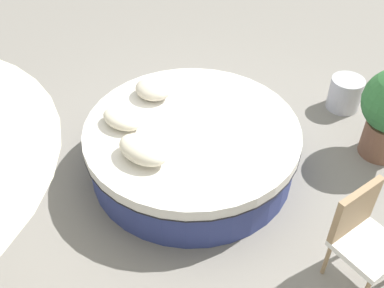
{
  "coord_description": "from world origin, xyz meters",
  "views": [
    {
      "loc": [
        -2.25,
        3.02,
        3.73
      ],
      "look_at": [
        0.0,
        0.0,
        0.36
      ],
      "focal_mm": 42.78,
      "sensor_mm": 36.0,
      "label": 1
    }
  ],
  "objects_px": {
    "throw_pillow_0": "(153,89)",
    "patio_chair": "(362,231)",
    "round_bed": "(192,147)",
    "throw_pillow_1": "(122,119)",
    "side_table": "(345,94)",
    "throw_pillow_2": "(143,150)"
  },
  "relations": [
    {
      "from": "side_table",
      "to": "round_bed",
      "type": "bearing_deg",
      "value": 66.42
    },
    {
      "from": "throw_pillow_2",
      "to": "side_table",
      "type": "height_order",
      "value": "throw_pillow_2"
    },
    {
      "from": "side_table",
      "to": "throw_pillow_0",
      "type": "bearing_deg",
      "value": 49.93
    },
    {
      "from": "round_bed",
      "to": "side_table",
      "type": "height_order",
      "value": "round_bed"
    },
    {
      "from": "round_bed",
      "to": "throw_pillow_2",
      "type": "xyz_separation_m",
      "value": [
        0.1,
        0.66,
        0.4
      ]
    },
    {
      "from": "throw_pillow_1",
      "to": "side_table",
      "type": "distance_m",
      "value": 3.01
    },
    {
      "from": "throw_pillow_1",
      "to": "side_table",
      "type": "bearing_deg",
      "value": -121.52
    },
    {
      "from": "round_bed",
      "to": "throw_pillow_1",
      "type": "distance_m",
      "value": 0.84
    },
    {
      "from": "round_bed",
      "to": "throw_pillow_1",
      "type": "height_order",
      "value": "throw_pillow_1"
    },
    {
      "from": "throw_pillow_1",
      "to": "side_table",
      "type": "height_order",
      "value": "throw_pillow_1"
    },
    {
      "from": "side_table",
      "to": "throw_pillow_2",
      "type": "bearing_deg",
      "value": 69.72
    },
    {
      "from": "throw_pillow_0",
      "to": "side_table",
      "type": "xyz_separation_m",
      "value": [
        -1.63,
        -1.94,
        -0.47
      ]
    },
    {
      "from": "throw_pillow_2",
      "to": "throw_pillow_1",
      "type": "bearing_deg",
      "value": -25.91
    },
    {
      "from": "throw_pillow_1",
      "to": "side_table",
      "type": "relative_size",
      "value": 1.08
    },
    {
      "from": "throw_pillow_1",
      "to": "round_bed",
      "type": "bearing_deg",
      "value": -146.83
    },
    {
      "from": "throw_pillow_0",
      "to": "throw_pillow_2",
      "type": "xyz_separation_m",
      "value": [
        -0.6,
        0.85,
        0.01
      ]
    },
    {
      "from": "throw_pillow_0",
      "to": "patio_chair",
      "type": "bearing_deg",
      "value": 171.53
    },
    {
      "from": "round_bed",
      "to": "side_table",
      "type": "xyz_separation_m",
      "value": [
        -0.93,
        -2.12,
        -0.09
      ]
    },
    {
      "from": "throw_pillow_2",
      "to": "patio_chair",
      "type": "bearing_deg",
      "value": -167.72
    },
    {
      "from": "round_bed",
      "to": "patio_chair",
      "type": "xyz_separation_m",
      "value": [
        -1.97,
        0.21,
        0.26
      ]
    },
    {
      "from": "throw_pillow_0",
      "to": "throw_pillow_1",
      "type": "distance_m",
      "value": 0.6
    },
    {
      "from": "round_bed",
      "to": "patio_chair",
      "type": "relative_size",
      "value": 2.4
    }
  ]
}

